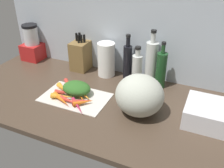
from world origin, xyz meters
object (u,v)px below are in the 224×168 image
Objects in this scene: carrot_10 at (82,101)px; carrot_11 at (83,102)px; carrot_7 at (62,96)px; bottle_0 at (127,61)px; carrot_4 at (64,89)px; winter_squash at (139,95)px; carrot_0 at (61,99)px; carrot_1 at (64,92)px; carrot_8 at (69,101)px; carrot_2 at (78,85)px; carrot_5 at (78,106)px; blender_appliance at (32,45)px; carrot_6 at (80,96)px; knife_block at (81,55)px; dish_rack at (210,114)px; bottle_2 at (151,62)px; carrot_9 at (69,85)px; paper_towel_roll at (106,59)px; bottle_1 at (137,68)px; carrot_3 at (83,94)px; bottle_3 at (161,70)px; cutting_board at (75,97)px.

carrot_10 is 0.94× the size of carrot_11.
carrot_7 is 0.45× the size of bottle_0.
carrot_11 is at bearing -23.00° from carrot_4.
winter_squash is at bearing -1.51° from carrot_4.
carrot_1 reaches higher than carrot_0.
carrot_0 is 1.14× the size of carrot_7.
carrot_8 is at bearing -164.23° from carrot_10.
carrot_7 is (-1.51, -14.53, -0.10)cm from carrot_2.
carrot_5 is 0.61× the size of blender_appliance.
knife_block is (-18.93, 35.12, 8.42)cm from carrot_6.
bottle_0 is 62.38cm from dish_rack.
bottle_2 reaches higher than blender_appliance.
carrot_8 reaches higher than carrot_9.
carrot_4 is 35.43cm from paper_towel_roll.
bottle_1 is at bearing 52.47° from carrot_0.
carrot_7 is at bearing -75.76° from knife_block.
bottle_0 is (28.38, 33.36, 9.84)cm from carrot_4.
carrot_7 is 0.50× the size of blender_appliance.
carrot_2 is 9.03cm from carrot_4.
bottle_1 is (19.33, 37.51, 7.73)cm from carrot_10.
carrot_5 is at bearing -62.94° from knife_block.
carrot_10 is (4.16, -5.48, 0.62)cm from carrot_6.
carrot_2 reaches higher than carrot_3.
carrot_8 is 58.15cm from bottle_3.
carrot_1 is 0.62× the size of carrot_6.
knife_block is 0.95× the size of blender_appliance.
carrot_0 is 7.23cm from carrot_1.
carrot_1 is 0.75× the size of carrot_7.
carrot_8 is at bearing 10.26° from carrot_0.
carrot_10 is 0.45× the size of bottle_1.
bottle_0 reaches higher than bottle_3.
carrot_10 is 0.44× the size of dish_rack.
cutting_board is 40.04cm from knife_block.
carrot_8 is at bearing -113.30° from bottle_0.
bottle_3 is (42.04, 32.42, 11.60)cm from cutting_board.
bottle_1 is (30.97, 40.31, 7.89)cm from carrot_0.
carrot_1 reaches higher than carrot_5.
carrot_8 is at bearing -166.56° from carrot_11.
carrot_2 is at bearing -25.28° from blender_appliance.
bottle_2 is (15.90, -0.44, 2.18)cm from bottle_0.
carrot_10 is at bearing -60.38° from knife_block.
carrot_0 is 1.21× the size of carrot_4.
carrot_10 is at bearing -52.25° from carrot_2.
bottle_3 is at bearing -8.04° from bottle_0.
paper_towel_roll is at bearing 71.44° from carrot_1.
bottle_0 is (-19.84, 34.62, 1.24)cm from winter_squash.
cutting_board is 2.43× the size of carrot_3.
carrot_0 is 69.33cm from blender_appliance.
bottle_2 is at bearing 47.87° from carrot_0.
cutting_board is 3.04× the size of carrot_8.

